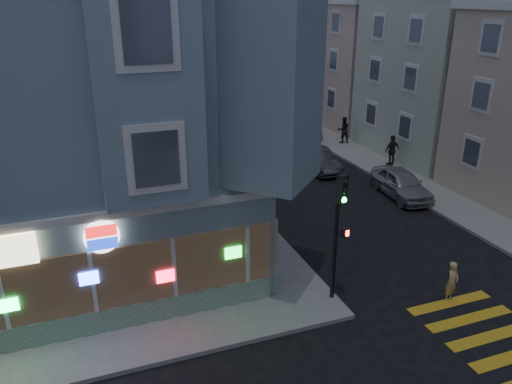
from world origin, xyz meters
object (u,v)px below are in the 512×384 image
traffic_signal (339,217)px  street_tree_near (280,69)px  parked_car_b (318,160)px  parked_car_c (299,128)px  pedestrian_a (343,130)px  pedestrian_b (392,150)px  fire_hydrant (400,179)px  street_tree_far (248,58)px  parked_car_a (401,183)px  running_child (452,282)px  parked_car_d (266,112)px  utility_pole (310,67)px

traffic_signal → street_tree_near: bearing=46.1°
parked_car_b → parked_car_c: bearing=77.1°
street_tree_near → traffic_signal: 28.51m
pedestrian_a → pedestrian_b: (0.30, -5.32, 0.01)m
pedestrian_a → fire_hydrant: bearing=90.4°
street_tree_near → pedestrian_a: street_tree_near is taller
pedestrian_a → street_tree_far: bearing=-78.7°
street_tree_far → parked_car_b: 22.95m
street_tree_far → fire_hydrant: 26.97m
parked_car_c → street_tree_near: bearing=76.1°
pedestrian_b → parked_car_a: (-2.30, -4.19, -0.34)m
street_tree_near → street_tree_far: bearing=90.0°
pedestrian_a → parked_car_b: (-4.10, -4.31, -0.40)m
street_tree_far → parked_car_b: (-3.60, -22.42, -3.28)m
fire_hydrant → parked_car_a: bearing=-124.4°
pedestrian_a → fire_hydrant: size_ratio=2.17×
running_child → parked_car_c: size_ratio=0.31×
parked_car_c → parked_car_d: bearing=90.5°
running_child → parked_car_b: size_ratio=0.37×
traffic_signal → parked_car_d: bearing=48.8°
parked_car_a → parked_car_d: (-0.26, 18.29, -0.04)m
utility_pole → parked_car_a: utility_pole is taller
parked_car_c → street_tree_far: bearing=82.3°
utility_pole → parked_car_a: 14.28m
street_tree_far → parked_car_a: bearing=-93.1°
running_child → parked_car_b: 13.92m
utility_pole → parked_car_d: (-1.56, 4.66, -4.12)m
parked_car_c → fire_hydrant: bearing=-89.1°
street_tree_near → running_child: 28.93m
running_child → street_tree_far: bearing=60.3°
utility_pole → street_tree_near: bearing=88.1°
pedestrian_b → fire_hydrant: pedestrian_b is taller
pedestrian_b → parked_car_b: 4.53m
utility_pole → parked_car_b: (-3.40, -8.42, -4.14)m
pedestrian_b → traffic_signal: (-10.18, -11.48, 2.15)m
street_tree_far → traffic_signal: street_tree_far is taller
pedestrian_a → parked_car_b: pedestrian_a is taller
street_tree_near → parked_car_d: street_tree_near is taller
street_tree_near → parked_car_b: street_tree_near is taller
street_tree_far → parked_car_b: size_ratio=1.34×
pedestrian_a → traffic_signal: bearing=69.2°
parked_car_b → parked_car_d: parked_car_d is taller
traffic_signal → parked_car_a: bearing=18.1°
street_tree_far → parked_car_c: size_ratio=1.12×
running_child → parked_car_c: (4.09, 21.04, -0.05)m
running_child → pedestrian_a: size_ratio=0.81×
parked_car_b → pedestrian_b: bearing=-9.8°
street_tree_far → pedestrian_a: street_tree_far is taller
street_tree_far → parked_car_c: street_tree_far is taller
pedestrian_a → parked_car_d: pedestrian_a is taller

